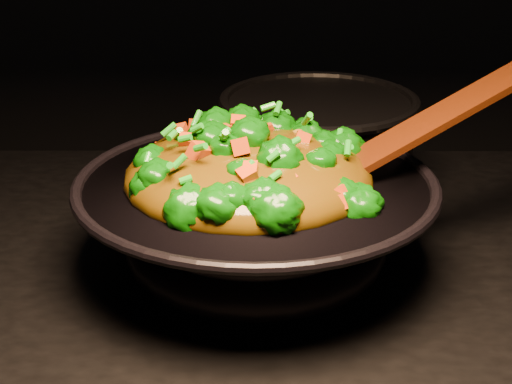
# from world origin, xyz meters

# --- Properties ---
(wok) EXTENTS (0.47, 0.47, 0.11)m
(wok) POSITION_xyz_m (-0.00, 0.07, 0.95)
(wok) COLOR black
(wok) RESTS_ON stovetop
(stir_fry) EXTENTS (0.29, 0.29, 0.09)m
(stir_fry) POSITION_xyz_m (-0.01, 0.07, 1.05)
(stir_fry) COLOR #0C5A06
(stir_fry) RESTS_ON wok
(spatula) EXTENTS (0.28, 0.14, 0.12)m
(spatula) POSITION_xyz_m (0.18, 0.10, 1.06)
(spatula) COLOR #3D1707
(spatula) RESTS_ON wok
(back_pot) EXTENTS (0.30, 0.30, 0.14)m
(back_pot) POSITION_xyz_m (0.08, 0.27, 0.97)
(back_pot) COLOR black
(back_pot) RESTS_ON stovetop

